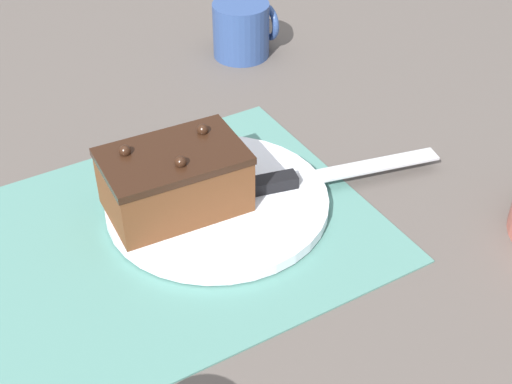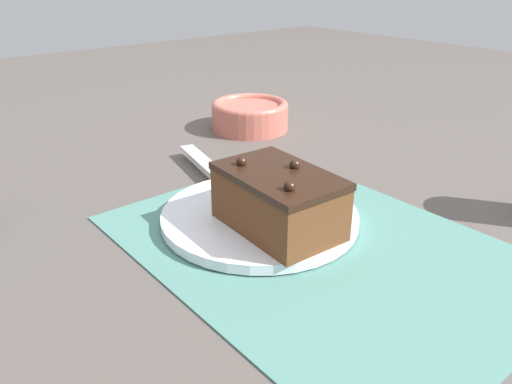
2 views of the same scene
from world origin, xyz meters
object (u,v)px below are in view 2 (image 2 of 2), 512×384
object	(u,v)px
serving_knife	(229,181)
cake_plate	(260,216)
chocolate_cake	(278,200)
small_bowl	(250,114)

from	to	relation	value
serving_knife	cake_plate	bearing A→B (deg)	-89.80
chocolate_cake	serving_knife	distance (m)	0.14
serving_knife	small_bowl	xyz separation A→B (m)	(0.21, -0.21, 0.01)
small_bowl	chocolate_cake	bearing A→B (deg)	145.03
cake_plate	serving_knife	size ratio (longest dim) A/B	0.95
cake_plate	small_bowl	bearing A→B (deg)	-37.53
chocolate_cake	serving_knife	size ratio (longest dim) A/B	0.59
serving_knife	chocolate_cake	bearing A→B (deg)	-89.74
serving_knife	small_bowl	bearing A→B (deg)	58.14
cake_plate	small_bowl	size ratio (longest dim) A/B	1.66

